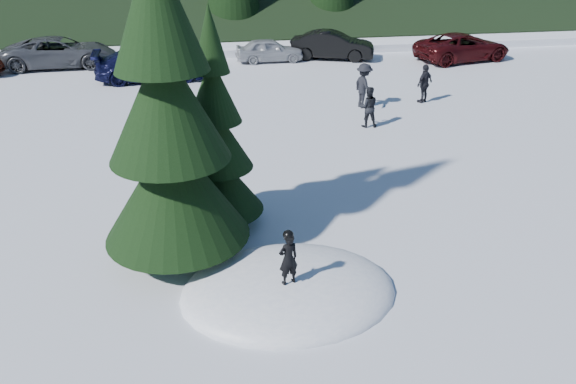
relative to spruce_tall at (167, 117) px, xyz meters
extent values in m
plane|color=white|center=(2.20, -1.80, -3.32)|extent=(200.00, 200.00, 0.00)
ellipsoid|color=white|center=(2.20, -1.80, -3.32)|extent=(4.48, 3.52, 0.96)
cylinder|color=#322110|center=(0.00, 0.00, -2.62)|extent=(0.38, 0.38, 1.40)
cone|color=black|center=(0.00, 0.00, -1.53)|extent=(3.20, 3.20, 2.46)
cone|color=black|center=(0.00, 0.00, 0.33)|extent=(2.54, 2.54, 2.46)
cone|color=black|center=(0.00, 0.00, 2.19)|extent=(1.88, 1.88, 2.46)
cylinder|color=#322110|center=(1.00, 1.40, -2.82)|extent=(0.26, 0.26, 1.00)
cone|color=black|center=(1.00, 1.40, -2.16)|extent=(2.20, 2.20, 1.52)
cone|color=black|center=(1.00, 1.40, -1.01)|extent=(1.75, 1.75, 1.52)
cone|color=black|center=(1.00, 1.40, 0.14)|extent=(1.29, 1.29, 1.52)
cone|color=black|center=(1.00, 1.40, 1.29)|extent=(0.84, 0.84, 1.52)
imported|color=black|center=(2.14, -2.14, -2.28)|extent=(0.47, 0.37, 1.11)
imported|color=black|center=(6.84, 7.89, -2.57)|extent=(0.80, 0.65, 1.51)
imported|color=black|center=(10.07, 10.47, -2.52)|extent=(1.00, 0.84, 1.60)
imported|color=black|center=(7.37, 10.21, -2.42)|extent=(0.93, 1.29, 1.80)
imported|color=#45474C|center=(-6.11, 19.64, -2.55)|extent=(5.62, 2.73, 1.54)
imported|color=black|center=(-1.38, 16.10, -2.57)|extent=(5.25, 2.36, 1.49)
imported|color=#9C9FA4|center=(4.76, 19.02, -2.70)|extent=(3.65, 1.53, 1.24)
imported|color=black|center=(8.24, 19.06, -2.57)|extent=(4.81, 2.96, 1.50)
imported|color=black|center=(15.12, 17.52, -2.59)|extent=(5.66, 3.50, 1.46)
camera|label=1|loc=(0.57, -11.20, 3.63)|focal=35.00mm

